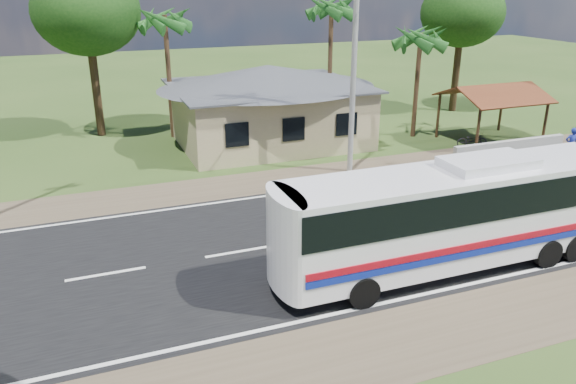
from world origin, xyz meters
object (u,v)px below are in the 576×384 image
(waiting_shed, at_px, (494,95))
(coach_bus, at_px, (458,208))
(person, at_px, (571,145))
(motorcycle, at_px, (472,140))

(waiting_shed, distance_m, coach_bus, 16.47)
(waiting_shed, distance_m, person, 5.19)
(coach_bus, bearing_deg, person, 30.05)
(coach_bus, xyz_separation_m, person, (12.59, 7.31, -1.18))
(person, bearing_deg, waiting_shed, -55.31)
(coach_bus, xyz_separation_m, motorcycle, (9.52, 11.20, -1.65))
(coach_bus, distance_m, motorcycle, 14.79)
(coach_bus, bearing_deg, motorcycle, 49.59)
(motorcycle, relative_size, person, 0.93)
(motorcycle, distance_m, person, 4.99)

